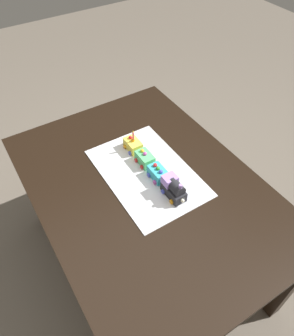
{
  "coord_description": "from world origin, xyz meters",
  "views": [
    {
      "loc": [
        -0.85,
        0.53,
        1.91
      ],
      "look_at": [
        0.07,
        -0.05,
        0.77
      ],
      "focal_mm": 34.51,
      "sensor_mm": 36.0,
      "label": 1
    }
  ],
  "objects": [
    {
      "name": "ground_plane",
      "position": [
        0.0,
        0.0,
        0.0
      ],
      "size": [
        8.0,
        8.0,
        0.0
      ],
      "primitive_type": "plane",
      "color": "#6B6054"
    },
    {
      "name": "birthday_candle",
      "position": [
        0.24,
        -0.07,
        0.85
      ],
      "size": [
        0.01,
        0.01,
        0.06
      ],
      "color": "#F24C59",
      "rests_on": "cake_car_caboose_lemon"
    },
    {
      "name": "cake_car_gondola_mint_green",
      "position": [
        0.13,
        -0.07,
        0.77
      ],
      "size": [
        0.1,
        0.08,
        0.07
      ],
      "color": "#59CC7A",
      "rests_on": "cake_board"
    },
    {
      "name": "cake_locomotive",
      "position": [
        -0.12,
        -0.07,
        0.79
      ],
      "size": [
        0.14,
        0.08,
        0.12
      ],
      "color": "#232328",
      "rests_on": "cake_board"
    },
    {
      "name": "dining_table",
      "position": [
        0.0,
        0.0,
        0.63
      ],
      "size": [
        1.4,
        1.0,
        0.74
      ],
      "color": "black",
      "rests_on": "ground"
    },
    {
      "name": "cake_board",
      "position": [
        0.07,
        -0.05,
        0.74
      ],
      "size": [
        0.6,
        0.4,
        0.0
      ],
      "primitive_type": "cube",
      "color": "silver",
      "rests_on": "dining_table"
    },
    {
      "name": "cake_car_caboose_lemon",
      "position": [
        0.25,
        -0.07,
        0.77
      ],
      "size": [
        0.1,
        0.08,
        0.07
      ],
      "color": "#F4E04C",
      "rests_on": "cake_board"
    },
    {
      "name": "cake_car_flatbed_turquoise",
      "position": [
        0.01,
        -0.07,
        0.77
      ],
      "size": [
        0.1,
        0.08,
        0.07
      ],
      "color": "#38B7C6",
      "rests_on": "cake_board"
    }
  ]
}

